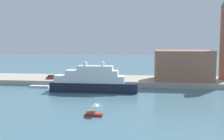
# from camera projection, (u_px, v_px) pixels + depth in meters

# --- Properties ---
(ground) EXTENTS (400.00, 400.00, 0.00)m
(ground) POSITION_uv_depth(u_px,v_px,m) (99.00, 97.00, 79.18)
(ground) COLOR slate
(quay_dock) EXTENTS (110.00, 18.97, 1.73)m
(quay_dock) POSITION_uv_depth(u_px,v_px,m) (111.00, 81.00, 104.22)
(quay_dock) COLOR #ADA38E
(quay_dock) RESTS_ON ground
(large_yacht) EXTENTS (26.22, 4.95, 10.93)m
(large_yacht) POSITION_uv_depth(u_px,v_px,m) (93.00, 81.00, 86.51)
(large_yacht) COLOR black
(large_yacht) RESTS_ON ground
(small_motorboat) EXTENTS (3.69, 1.65, 2.76)m
(small_motorboat) POSITION_uv_depth(u_px,v_px,m) (94.00, 111.00, 59.59)
(small_motorboat) COLOR #B22319
(small_motorboat) RESTS_ON ground
(work_barge) EXTENTS (6.43, 1.91, 0.69)m
(work_barge) POSITION_uv_depth(u_px,v_px,m) (40.00, 87.00, 94.27)
(work_barge) COLOR silver
(work_barge) RESTS_ON ground
(harbor_building) EXTENTS (19.31, 12.69, 10.25)m
(harbor_building) POSITION_uv_depth(u_px,v_px,m) (183.00, 65.00, 99.00)
(harbor_building) COLOR #9E664C
(harbor_building) RESTS_ON quay_dock
(parked_car) EXTENTS (4.20, 1.71, 1.43)m
(parked_car) POSITION_uv_depth(u_px,v_px,m) (52.00, 77.00, 101.92)
(parked_car) COLOR #B21E1E
(parked_car) RESTS_ON quay_dock
(person_figure) EXTENTS (0.36, 0.36, 1.65)m
(person_figure) POSITION_uv_depth(u_px,v_px,m) (63.00, 77.00, 101.80)
(person_figure) COLOR #4C4C4C
(person_figure) RESTS_ON quay_dock
(mooring_bollard) EXTENTS (0.44, 0.44, 0.69)m
(mooring_bollard) POSITION_uv_depth(u_px,v_px,m) (118.00, 81.00, 95.80)
(mooring_bollard) COLOR black
(mooring_bollard) RESTS_ON quay_dock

